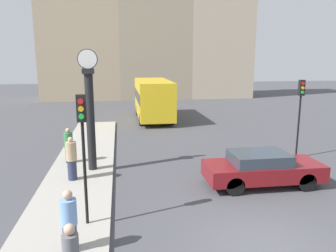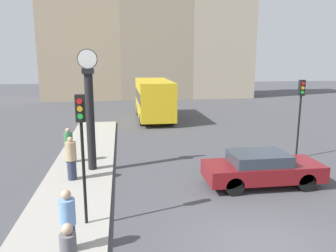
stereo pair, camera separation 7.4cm
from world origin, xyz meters
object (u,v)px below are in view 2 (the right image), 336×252
at_px(traffic_light_far, 301,103).
at_px(pedestrian_tan_coat, 71,159).
at_px(sedan_car, 262,168).
at_px(bus_distant, 154,98).
at_px(traffic_light_near, 82,133).
at_px(street_clock, 90,113).
at_px(pedestrian_blue_stripe, 68,221).
at_px(pedestrian_green_hoodie, 69,146).

relative_size(traffic_light_far, pedestrian_tan_coat, 2.21).
relative_size(sedan_car, bus_distant, 0.61).
xyz_separation_m(traffic_light_near, street_clock, (-0.22, 4.93, -0.25)).
relative_size(bus_distant, traffic_light_near, 1.95).
height_order(bus_distant, pedestrian_tan_coat, bus_distant).
bearing_deg(street_clock, pedestrian_blue_stripe, -90.68).
relative_size(traffic_light_near, pedestrian_tan_coat, 2.17).
bearing_deg(street_clock, traffic_light_near, -87.49).
bearing_deg(pedestrian_tan_coat, pedestrian_green_hoodie, 100.89).
bearing_deg(pedestrian_green_hoodie, street_clock, -44.46).
distance_m(traffic_light_far, pedestrian_tan_coat, 10.99).
distance_m(bus_distant, pedestrian_blue_stripe, 18.91).
xyz_separation_m(pedestrian_green_hoodie, pedestrian_blue_stripe, (1.07, -7.43, -0.01)).
relative_size(bus_distant, street_clock, 1.44).
height_order(sedan_car, bus_distant, bus_distant).
distance_m(sedan_car, street_clock, 7.43).
xyz_separation_m(sedan_car, traffic_light_near, (-6.49, -2.34, 2.16)).
xyz_separation_m(pedestrian_tan_coat, pedestrian_blue_stripe, (0.63, -5.12, -0.07)).
bearing_deg(traffic_light_far, traffic_light_near, -150.43).
xyz_separation_m(traffic_light_near, pedestrian_blue_stripe, (-0.29, -1.38, -1.94)).
bearing_deg(bus_distant, traffic_light_far, -62.39).
bearing_deg(street_clock, traffic_light_far, 3.53).
relative_size(sedan_car, traffic_light_near, 1.19).
relative_size(street_clock, pedestrian_tan_coat, 2.93).
height_order(street_clock, pedestrian_green_hoodie, street_clock).
distance_m(bus_distant, traffic_light_far, 13.06).
distance_m(sedan_car, bus_distant, 15.04).
height_order(traffic_light_far, pedestrian_tan_coat, traffic_light_far).
relative_size(sedan_car, pedestrian_blue_stripe, 2.78).
bearing_deg(pedestrian_tan_coat, bus_distant, 70.75).
height_order(bus_distant, traffic_light_near, traffic_light_near).
bearing_deg(pedestrian_blue_stripe, bus_distant, 77.68).
xyz_separation_m(bus_distant, pedestrian_green_hoodie, (-5.10, -11.03, -0.87)).
relative_size(traffic_light_far, pedestrian_blue_stripe, 2.40).
xyz_separation_m(pedestrian_tan_coat, pedestrian_green_hoodie, (-0.44, 2.31, -0.06)).
relative_size(bus_distant, traffic_light_far, 1.91).
bearing_deg(sedan_car, pedestrian_blue_stripe, -151.26).
bearing_deg(sedan_car, bus_distant, 100.56).
xyz_separation_m(traffic_light_far, street_clock, (-9.99, -0.62, -0.18)).
xyz_separation_m(sedan_car, pedestrian_green_hoodie, (-7.85, 3.71, 0.23)).
bearing_deg(traffic_light_far, pedestrian_blue_stripe, -145.48).
relative_size(sedan_car, pedestrian_tan_coat, 2.57).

